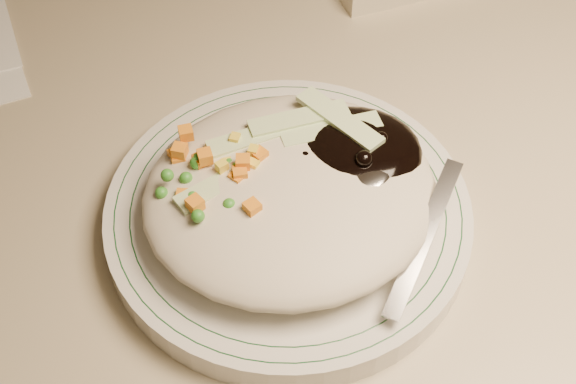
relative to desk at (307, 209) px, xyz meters
name	(u,v)px	position (x,y,z in m)	size (l,w,h in m)	color
desk	(307,209)	(0.00, 0.00, 0.00)	(1.40, 0.70, 0.74)	tan
plate	(288,216)	(-0.07, -0.16, 0.21)	(0.25, 0.25, 0.02)	silver
plate_rim	(288,207)	(-0.07, -0.16, 0.22)	(0.23, 0.23, 0.00)	#144723
meal	(295,186)	(-0.06, -0.16, 0.24)	(0.21, 0.19, 0.05)	#B8AF95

